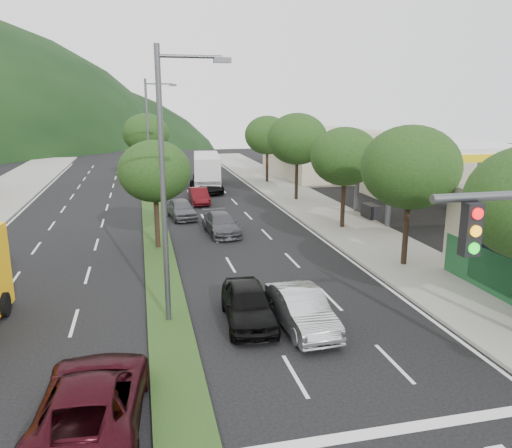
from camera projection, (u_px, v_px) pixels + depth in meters
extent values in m
cube|color=gray|center=(322.00, 212.00, 37.70)|extent=(5.00, 90.00, 0.15)
cube|color=#1D3B15|center=(153.00, 212.00, 37.80)|extent=(1.60, 56.00, 0.12)
cube|color=black|center=(471.00, 229.00, 9.59)|extent=(0.35, 0.25, 1.05)
cube|color=silver|center=(427.00, 148.00, 35.13)|extent=(12.00, 8.00, 0.50)
cube|color=#E1BB0B|center=(426.00, 153.00, 35.21)|extent=(12.20, 8.20, 0.50)
cylinder|color=#47494C|center=(389.00, 194.00, 32.52)|extent=(0.36, 0.36, 4.60)
cylinder|color=#47494C|center=(496.00, 189.00, 34.28)|extent=(0.36, 0.36, 4.60)
cylinder|color=#47494C|center=(357.00, 182.00, 37.26)|extent=(0.36, 0.36, 4.60)
cylinder|color=#47494C|center=(452.00, 179.00, 39.02)|extent=(0.36, 0.36, 4.60)
cube|color=black|center=(371.00, 212.00, 35.30)|extent=(0.80, 1.60, 1.10)
cube|color=black|center=(470.00, 207.00, 37.06)|extent=(0.80, 1.60, 1.10)
cube|color=beige|center=(322.00, 153.00, 56.63)|extent=(10.00, 16.00, 5.20)
cylinder|color=black|center=(406.00, 227.00, 24.82)|extent=(0.28, 0.28, 3.81)
ellipsoid|color=black|center=(410.00, 167.00, 24.12)|extent=(4.80, 4.80, 4.08)
cylinder|color=black|center=(343.00, 200.00, 32.42)|extent=(0.28, 0.28, 3.58)
ellipsoid|color=black|center=(345.00, 156.00, 31.76)|extent=(4.40, 4.40, 3.74)
cylinder|color=black|center=(297.00, 176.00, 41.85)|extent=(0.28, 0.28, 3.92)
ellipsoid|color=black|center=(297.00, 139.00, 41.12)|extent=(5.00, 5.00, 4.25)
cylinder|color=black|center=(267.00, 164.00, 51.34)|extent=(0.28, 0.28, 3.70)
ellipsoid|color=black|center=(267.00, 135.00, 50.65)|extent=(4.60, 4.60, 3.91)
cylinder|color=black|center=(157.00, 218.00, 27.92)|extent=(0.28, 0.28, 3.36)
ellipsoid|color=black|center=(155.00, 171.00, 27.30)|extent=(4.00, 4.00, 3.40)
cylinder|color=black|center=(147.00, 162.00, 52.48)|extent=(0.28, 0.28, 3.81)
ellipsoid|color=black|center=(146.00, 133.00, 51.77)|extent=(4.80, 4.80, 4.08)
cylinder|color=#47494C|center=(163.00, 192.00, 17.70)|extent=(0.20, 0.20, 10.00)
cylinder|color=#47494C|center=(190.00, 56.00, 16.86)|extent=(2.20, 0.12, 0.12)
cube|color=#47494C|center=(222.00, 60.00, 17.12)|extent=(0.60, 0.25, 0.18)
cylinder|color=#47494C|center=(148.00, 141.00, 41.36)|extent=(0.20, 0.20, 10.00)
cylinder|color=#47494C|center=(159.00, 84.00, 40.52)|extent=(2.20, 0.12, 0.12)
cube|color=#47494C|center=(173.00, 85.00, 40.79)|extent=(0.60, 0.25, 0.18)
imported|color=#ACAFB4|center=(302.00, 310.00, 18.21)|extent=(1.75, 4.47, 1.45)
imported|color=black|center=(92.00, 401.00, 12.52)|extent=(3.00, 5.74, 1.54)
imported|color=black|center=(248.00, 304.00, 18.66)|extent=(2.04, 4.51, 1.50)
imported|color=#45464A|center=(221.00, 224.00, 31.46)|extent=(2.16, 4.62, 1.30)
imported|color=#430B0F|center=(199.00, 196.00, 40.88)|extent=(1.42, 3.99, 1.31)
imported|color=black|center=(207.00, 186.00, 45.89)|extent=(2.88, 5.17, 1.37)
imported|color=#505055|center=(181.00, 209.00, 35.72)|extent=(2.18, 4.29, 1.40)
cylinder|color=black|center=(4.00, 305.00, 19.26)|extent=(0.39, 0.99, 0.96)
cube|color=beige|center=(207.00, 169.00, 48.24)|extent=(3.24, 8.63, 2.81)
cube|color=slate|center=(207.00, 177.00, 48.40)|extent=(3.29, 8.63, 0.33)
cylinder|color=black|center=(195.00, 179.00, 51.68)|extent=(0.42, 0.87, 0.84)
cylinder|color=black|center=(217.00, 179.00, 51.95)|extent=(0.42, 0.87, 0.84)
cylinder|color=black|center=(195.00, 180.00, 50.71)|extent=(0.42, 0.87, 0.84)
cylinder|color=black|center=(218.00, 180.00, 50.98)|extent=(0.42, 0.87, 0.84)
cylinder|color=black|center=(195.00, 189.00, 45.51)|extent=(0.42, 0.87, 0.84)
cylinder|color=black|center=(221.00, 189.00, 45.78)|extent=(0.42, 0.87, 0.84)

